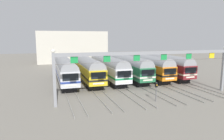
{
  "coord_description": "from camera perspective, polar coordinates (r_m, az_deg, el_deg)",
  "views": [
    {
      "loc": [
        -13.53,
        -38.44,
        8.26
      ],
      "look_at": [
        -1.65,
        -1.56,
        2.21
      ],
      "focal_mm": 33.14,
      "sensor_mm": 36.0,
      "label": 1
    }
  ],
  "objects": [
    {
      "name": "commuter_train_yellow",
      "position": [
        39.52,
        -6.94,
        0.71
      ],
      "size": [
        2.88,
        18.06,
        4.77
      ],
      "color": "gold",
      "rests_on": "ground"
    },
    {
      "name": "track_bed",
      "position": [
        57.65,
        -4.09,
        0.69
      ],
      "size": [
        22.08,
        70.0,
        0.15
      ],
      "color": "gray",
      "rests_on": "ground"
    },
    {
      "name": "commuter_train_maroon",
      "position": [
        45.56,
        13.83,
        1.6
      ],
      "size": [
        2.88,
        18.06,
        5.05
      ],
      "color": "maroon",
      "rests_on": "ground"
    },
    {
      "name": "maintenance_building",
      "position": [
        72.83,
        -10.98,
        6.3
      ],
      "size": [
        22.82,
        10.0,
        10.37
      ],
      "primitive_type": "cube",
      "color": "beige",
      "rests_on": "ground"
    },
    {
      "name": "catenary_gantry",
      "position": [
        28.52,
        10.59,
        2.87
      ],
      "size": [
        25.81,
        0.44,
        6.97
      ],
      "color": "gray",
      "rests_on": "ground"
    },
    {
      "name": "commuter_train_silver",
      "position": [
        38.97,
        -12.89,
        0.43
      ],
      "size": [
        2.88,
        18.06,
        5.05
      ],
      "color": "silver",
      "rests_on": "ground"
    },
    {
      "name": "commuter_train_green",
      "position": [
        41.85,
        4.19,
        1.2
      ],
      "size": [
        2.88,
        18.06,
        5.05
      ],
      "color": "#236B42",
      "rests_on": "ground"
    },
    {
      "name": "commuter_train_orange",
      "position": [
        43.55,
        9.21,
        1.41
      ],
      "size": [
        2.88,
        18.06,
        5.05
      ],
      "color": "orange",
      "rests_on": "ground"
    },
    {
      "name": "commuter_train_white",
      "position": [
        40.5,
        -1.22,
        0.97
      ],
      "size": [
        2.88,
        18.06,
        5.05
      ],
      "color": "white",
      "rests_on": "ground"
    },
    {
      "name": "yard_signal_mast",
      "position": [
        27.6,
        12.12,
        -4.88
      ],
      "size": [
        0.28,
        0.35,
        2.55
      ],
      "color": "#59595E",
      "rests_on": "ground"
    },
    {
      "name": "ground_plane",
      "position": [
        41.58,
        1.51,
        -2.58
      ],
      "size": [
        160.0,
        160.0,
        0.0
      ],
      "primitive_type": "plane",
      "color": "gray"
    }
  ]
}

